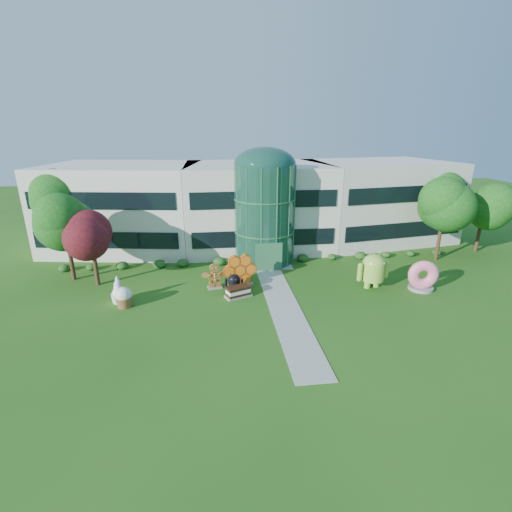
{
  "coord_description": "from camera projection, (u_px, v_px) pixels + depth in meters",
  "views": [
    {
      "loc": [
        -5.34,
        -24.13,
        13.19
      ],
      "look_at": [
        -1.6,
        6.0,
        2.6
      ],
      "focal_mm": 26.0,
      "sensor_mm": 36.0,
      "label": 1
    }
  ],
  "objects": [
    {
      "name": "gingerbread",
      "position": [
        214.0,
        276.0,
        31.78
      ],
      "size": [
        2.56,
        1.37,
        2.24
      ],
      "primitive_type": null,
      "rotation": [
        0.0,
        0.0,
        0.19
      ],
      "color": "brown",
      "rests_on": "ground"
    },
    {
      "name": "building",
      "position": [
        257.0,
        205.0,
        42.91
      ],
      "size": [
        46.0,
        15.0,
        9.3
      ],
      "primitive_type": null,
      "color": "beige",
      "rests_on": "ground"
    },
    {
      "name": "froyo",
      "position": [
        118.0,
        289.0,
        29.17
      ],
      "size": [
        1.68,
        1.68,
        2.21
      ],
      "primitive_type": null,
      "rotation": [
        0.0,
        0.0,
        0.39
      ],
      "color": "white",
      "rests_on": "ground"
    },
    {
      "name": "tree_red",
      "position": [
        93.0,
        252.0,
        31.81
      ],
      "size": [
        4.0,
        4.0,
        6.0
      ],
      "primitive_type": null,
      "color": "#3F0C14",
      "rests_on": "ground"
    },
    {
      "name": "ground",
      "position": [
        287.0,
        314.0,
        27.57
      ],
      "size": [
        140.0,
        140.0,
        0.0
      ],
      "primitive_type": "plane",
      "color": "#215114",
      "rests_on": "ground"
    },
    {
      "name": "donut",
      "position": [
        423.0,
        275.0,
        31.41
      ],
      "size": [
        2.75,
        1.69,
        2.67
      ],
      "primitive_type": null,
      "rotation": [
        0.0,
        0.0,
        -0.19
      ],
      "color": "#FF618C",
      "rests_on": "ground"
    },
    {
      "name": "android_green",
      "position": [
        373.0,
        268.0,
        31.7
      ],
      "size": [
        3.44,
        2.59,
        3.55
      ],
      "primitive_type": null,
      "rotation": [
        0.0,
        0.0,
        0.17
      ],
      "color": "#93C840",
      "rests_on": "ground"
    },
    {
      "name": "android_black",
      "position": [
        234.0,
        282.0,
        31.09
      ],
      "size": [
        1.77,
        1.32,
        1.84
      ],
      "primitive_type": null,
      "rotation": [
        0.0,
        0.0,
        -0.15
      ],
      "color": "black",
      "rests_on": "ground"
    },
    {
      "name": "walkway",
      "position": [
        282.0,
        302.0,
        29.44
      ],
      "size": [
        2.4,
        20.0,
        0.04
      ],
      "primitive_type": "cube",
      "color": "#9E9E93",
      "rests_on": "ground"
    },
    {
      "name": "trees_backdrop",
      "position": [
        263.0,
        219.0,
        38.37
      ],
      "size": [
        52.0,
        8.0,
        8.4
      ],
      "primitive_type": null,
      "color": "#124A13",
      "rests_on": "ground"
    },
    {
      "name": "ice_cream_sandwich",
      "position": [
        238.0,
        292.0,
        30.27
      ],
      "size": [
        2.34,
        1.77,
        0.94
      ],
      "primitive_type": null,
      "rotation": [
        0.0,
        0.0,
        0.39
      ],
      "color": "black",
      "rests_on": "ground"
    },
    {
      "name": "honeycomb",
      "position": [
        240.0,
        271.0,
        32.41
      ],
      "size": [
        3.36,
        1.77,
        2.51
      ],
      "primitive_type": null,
      "rotation": [
        0.0,
        0.0,
        0.21
      ],
      "color": "orange",
      "rests_on": "ground"
    },
    {
      "name": "atrium",
      "position": [
        264.0,
        214.0,
        37.2
      ],
      "size": [
        6.0,
        6.0,
        9.8
      ],
      "primitive_type": "cylinder",
      "color": "#194738",
      "rests_on": "ground"
    },
    {
      "name": "cupcake",
      "position": [
        124.0,
        297.0,
        28.5
      ],
      "size": [
        1.67,
        1.67,
        1.62
      ],
      "primitive_type": null,
      "rotation": [
        0.0,
        0.0,
        -0.28
      ],
      "color": "white",
      "rests_on": "ground"
    }
  ]
}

